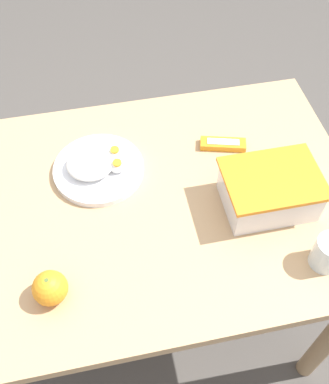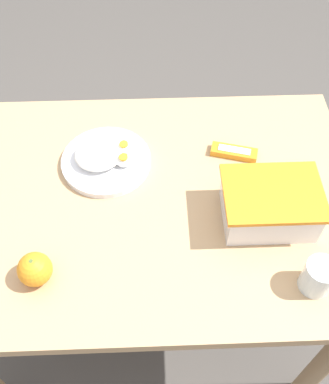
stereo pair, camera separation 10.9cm
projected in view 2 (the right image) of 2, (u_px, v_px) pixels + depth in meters
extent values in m
plane|color=#4C4742|center=(153.00, 309.00, 1.69)|extent=(10.00, 10.00, 0.00)
cube|color=tan|center=(148.00, 202.00, 1.13)|extent=(1.06, 0.74, 0.03)
cylinder|color=#A07D56|center=(282.00, 185.00, 1.61)|extent=(0.06, 0.06, 0.68)
cylinder|color=#A07D56|center=(16.00, 193.00, 1.59)|extent=(0.06, 0.06, 0.68)
cylinder|color=#A07D56|center=(325.00, 362.00, 1.24)|extent=(0.06, 0.06, 0.68)
cube|color=white|center=(269.00, 206.00, 1.05)|extent=(0.21, 0.15, 0.09)
cube|color=beige|center=(268.00, 210.00, 1.06)|extent=(0.19, 0.14, 0.06)
cube|color=orange|center=(274.00, 193.00, 1.01)|extent=(0.23, 0.17, 0.01)
ellipsoid|color=gray|center=(294.00, 204.00, 1.04)|extent=(0.05, 0.05, 0.03)
ellipsoid|color=gray|center=(246.00, 211.00, 1.03)|extent=(0.05, 0.04, 0.03)
sphere|color=orange|center=(35.00, 269.00, 0.96)|extent=(0.08, 0.08, 0.08)
cylinder|color=#4C662D|center=(31.00, 261.00, 0.93)|extent=(0.01, 0.01, 0.00)
cylinder|color=white|center=(106.00, 161.00, 1.18)|extent=(0.23, 0.23, 0.02)
ellipsoid|color=white|center=(98.00, 154.00, 1.16)|extent=(0.12, 0.11, 0.04)
ellipsoid|color=white|center=(124.00, 148.00, 1.18)|extent=(0.04, 0.03, 0.03)
cylinder|color=#F4A823|center=(124.00, 144.00, 1.16)|extent=(0.02, 0.02, 0.01)
ellipsoid|color=white|center=(124.00, 161.00, 1.15)|extent=(0.04, 0.03, 0.03)
cylinder|color=#F4A823|center=(123.00, 157.00, 1.14)|extent=(0.02, 0.02, 0.01)
cube|color=orange|center=(234.00, 152.00, 1.20)|extent=(0.13, 0.07, 0.02)
cube|color=white|center=(234.00, 150.00, 1.19)|extent=(0.09, 0.04, 0.00)
cylinder|color=silver|center=(318.00, 277.00, 0.95)|extent=(0.07, 0.07, 0.08)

